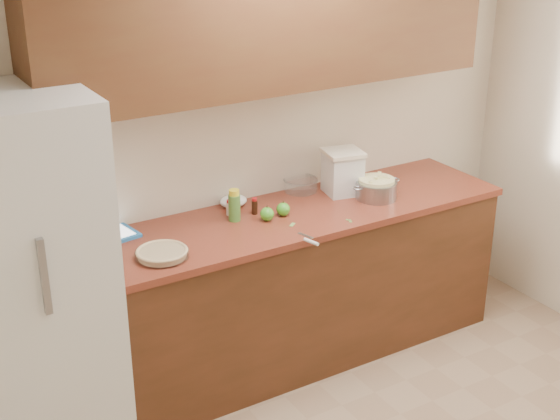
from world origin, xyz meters
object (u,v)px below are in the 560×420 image
pie (162,253)px  flour_canister (343,172)px  colander (376,189)px  tablet (109,236)px

pie → flour_canister: bearing=11.3°
pie → flour_canister: flour_canister is taller
colander → tablet: (-1.52, 0.28, -0.05)m
tablet → flour_canister: bearing=-13.1°
pie → flour_canister: size_ratio=1.01×
pie → colander: bearing=3.3°
pie → flour_canister: (1.26, 0.25, 0.11)m
colander → tablet: 1.55m
flour_canister → tablet: (-1.40, 0.10, -0.12)m
pie → tablet: pie is taller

